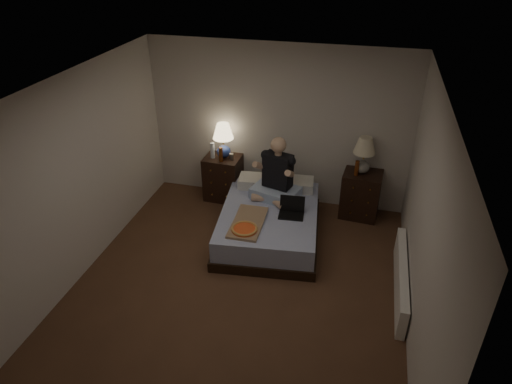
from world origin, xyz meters
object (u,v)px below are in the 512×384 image
(nightstand_right, at_px, (361,194))
(person, at_px, (276,169))
(beer_bottle_right, at_px, (357,168))
(radiator, at_px, (401,278))
(nightstand_left, at_px, (224,177))
(lamp_left, at_px, (223,141))
(water_bottle, at_px, (213,150))
(pizza_box, at_px, (244,229))
(laptop, at_px, (291,208))
(lamp_right, at_px, (364,155))
(soda_can, at_px, (232,157))
(beer_bottle_left, at_px, (221,154))
(bed, at_px, (269,223))

(nightstand_right, relative_size, person, 0.78)
(person, bearing_deg, beer_bottle_right, 37.92)
(radiator, bearing_deg, nightstand_right, 109.37)
(nightstand_left, xyz_separation_m, lamp_left, (0.02, 0.00, 0.64))
(lamp_left, height_order, water_bottle, lamp_left)
(nightstand_right, distance_m, lamp_left, 2.26)
(lamp_left, xyz_separation_m, pizza_box, (0.75, -1.51, -0.52))
(laptop, bearing_deg, nightstand_right, 43.20)
(lamp_right, height_order, laptop, lamp_right)
(lamp_right, relative_size, soda_can, 5.60)
(lamp_left, distance_m, water_bottle, 0.23)
(beer_bottle_left, relative_size, pizza_box, 0.30)
(radiator, bearing_deg, bed, 157.84)
(beer_bottle_right, bearing_deg, lamp_right, 54.69)
(lamp_left, relative_size, radiator, 0.35)
(nightstand_right, height_order, soda_can, soda_can)
(lamp_right, relative_size, radiator, 0.35)
(beer_bottle_left, bearing_deg, beer_bottle_right, 1.42)
(nightstand_right, xyz_separation_m, person, (-1.21, -0.55, 0.54))
(beer_bottle_left, bearing_deg, lamp_left, 91.03)
(nightstand_right, distance_m, beer_bottle_left, 2.22)
(bed, relative_size, nightstand_right, 2.44)
(nightstand_left, height_order, water_bottle, water_bottle)
(bed, height_order, lamp_left, lamp_left)
(lamp_right, bearing_deg, beer_bottle_right, -125.31)
(nightstand_right, xyz_separation_m, laptop, (-0.90, -0.98, 0.20))
(lamp_right, bearing_deg, water_bottle, -178.24)
(bed, xyz_separation_m, pizza_box, (-0.20, -0.59, 0.26))
(nightstand_left, bearing_deg, soda_can, -18.02)
(lamp_right, distance_m, radiator, 1.93)
(water_bottle, xyz_separation_m, pizza_box, (0.91, -1.44, -0.37))
(water_bottle, relative_size, laptop, 0.74)
(nightstand_right, xyz_separation_m, beer_bottle_left, (-2.16, -0.16, 0.48))
(person, bearing_deg, bed, -75.41)
(laptop, bearing_deg, pizza_box, -139.12)
(laptop, bearing_deg, lamp_right, 44.19)
(beer_bottle_right, bearing_deg, laptop, -132.04)
(nightstand_right, xyz_separation_m, soda_can, (-2.02, -0.06, 0.41))
(lamp_left, distance_m, laptop, 1.66)
(lamp_left, xyz_separation_m, lamp_right, (2.13, 0.00, -0.00))
(nightstand_left, bearing_deg, person, -27.86)
(lamp_right, relative_size, pizza_box, 0.74)
(lamp_right, xyz_separation_m, radiator, (0.61, -1.65, -0.80))
(beer_bottle_right, distance_m, person, 1.19)
(laptop, bearing_deg, water_bottle, 142.99)
(nightstand_right, distance_m, radiator, 1.75)
(lamp_right, bearing_deg, pizza_box, -132.57)
(bed, distance_m, beer_bottle_left, 1.36)
(beer_bottle_left, bearing_deg, radiator, -28.57)
(person, bearing_deg, nightstand_left, 166.46)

